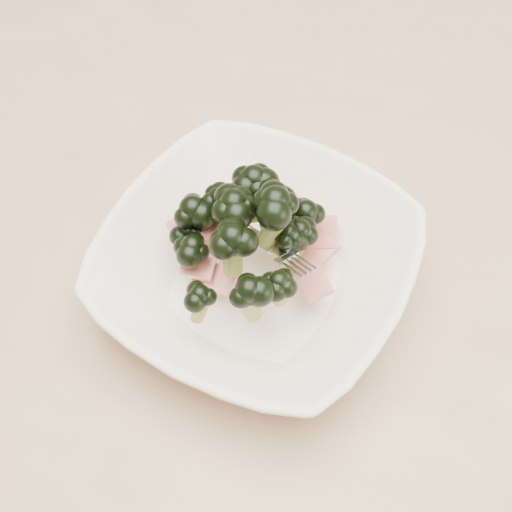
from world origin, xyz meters
name	(u,v)px	position (x,y,z in m)	size (l,w,h in m)	color
ground	(255,466)	(0.00, 0.00, 0.00)	(4.00, 4.00, 0.00)	tan
dining_table	(254,283)	(0.00, 0.00, 0.65)	(1.20, 0.80, 0.75)	tan
broccoli_dish	(255,261)	(0.01, -0.06, 0.79)	(0.32, 0.32, 0.13)	#F3EACE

